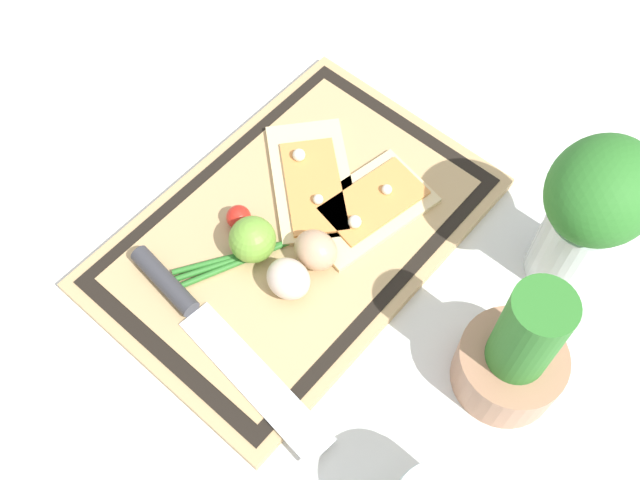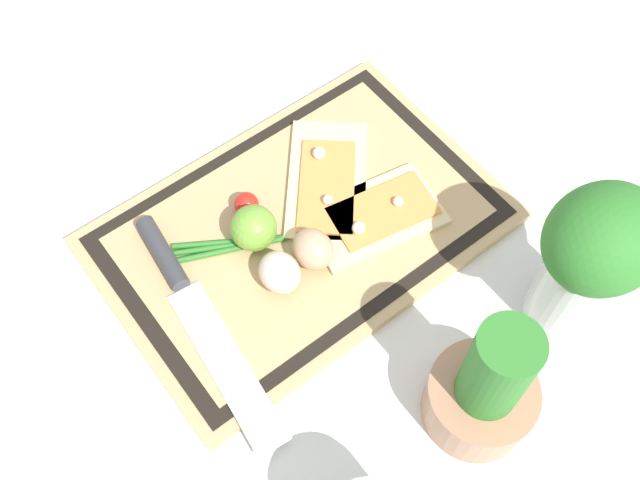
{
  "view_description": "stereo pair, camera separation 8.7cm",
  "coord_description": "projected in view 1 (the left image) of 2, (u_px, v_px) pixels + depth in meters",
  "views": [
    {
      "loc": [
        0.33,
        0.33,
        0.79
      ],
      "look_at": [
        0.0,
        0.04,
        0.03
      ],
      "focal_mm": 42.0,
      "sensor_mm": 36.0,
      "label": 1
    },
    {
      "loc": [
        0.26,
        0.39,
        0.79
      ],
      "look_at": [
        0.0,
        0.04,
        0.03
      ],
      "focal_mm": 42.0,
      "sensor_mm": 36.0,
      "label": 2
    }
  ],
  "objects": [
    {
      "name": "egg_brown",
      "position": [
        316.0,
        250.0,
        0.86
      ],
      "size": [
        0.05,
        0.05,
        0.05
      ],
      "primitive_type": "ellipsoid",
      "color": "tan",
      "rests_on": "cutting_board"
    },
    {
      "name": "herb_glass",
      "position": [
        592.0,
        210.0,
        0.78
      ],
      "size": [
        0.13,
        0.11,
        0.22
      ],
      "color": "silver",
      "rests_on": "ground_plane"
    },
    {
      "name": "knife",
      "position": [
        195.0,
        314.0,
        0.83
      ],
      "size": [
        0.06,
        0.31,
        0.02
      ],
      "color": "silver",
      "rests_on": "cutting_board"
    },
    {
      "name": "cutting_board",
      "position": [
        295.0,
        232.0,
        0.9
      ],
      "size": [
        0.47,
        0.32,
        0.02
      ],
      "color": "tan",
      "rests_on": "ground_plane"
    },
    {
      "name": "lime",
      "position": [
        252.0,
        239.0,
        0.86
      ],
      "size": [
        0.06,
        0.06,
        0.06
      ],
      "primitive_type": "sphere",
      "color": "#70A838",
      "rests_on": "cutting_board"
    },
    {
      "name": "pizza_slice_far",
      "position": [
        368.0,
        207.0,
        0.91
      ],
      "size": [
        0.18,
        0.12,
        0.02
      ],
      "color": "beige",
      "rests_on": "cutting_board"
    },
    {
      "name": "pizza_slice_near",
      "position": [
        312.0,
        181.0,
        0.93
      ],
      "size": [
        0.19,
        0.2,
        0.02
      ],
      "color": "beige",
      "rests_on": "cutting_board"
    },
    {
      "name": "ground_plane",
      "position": [
        296.0,
        236.0,
        0.91
      ],
      "size": [
        6.0,
        6.0,
        0.0
      ],
      "primitive_type": "plane",
      "color": "silver"
    },
    {
      "name": "scallion_bunch",
      "position": [
        287.0,
        243.0,
        0.88
      ],
      "size": [
        0.25,
        0.15,
        0.01
      ],
      "color": "#2D7528",
      "rests_on": "cutting_board"
    },
    {
      "name": "egg_pink",
      "position": [
        288.0,
        279.0,
        0.84
      ],
      "size": [
        0.05,
        0.05,
        0.05
      ],
      "primitive_type": "ellipsoid",
      "color": "beige",
      "rests_on": "cutting_board"
    },
    {
      "name": "cherry_tomato_red",
      "position": [
        239.0,
        217.0,
        0.89
      ],
      "size": [
        0.03,
        0.03,
        0.03
      ],
      "primitive_type": "sphere",
      "color": "red",
      "rests_on": "cutting_board"
    },
    {
      "name": "herb_pot",
      "position": [
        515.0,
        356.0,
        0.76
      ],
      "size": [
        0.11,
        0.11,
        0.19
      ],
      "color": "#AD7A5B",
      "rests_on": "ground_plane"
    }
  ]
}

